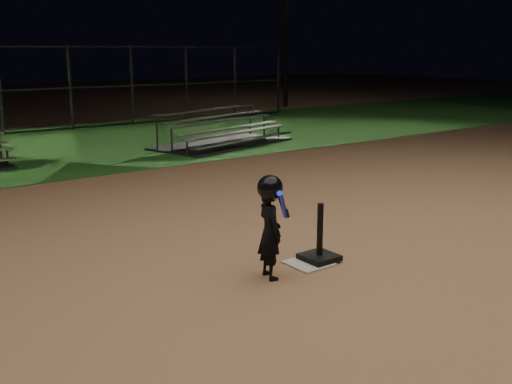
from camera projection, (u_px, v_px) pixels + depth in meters
The scene contains 7 objects.
ground at pixel (309, 264), 6.68m from camera, with size 80.00×80.00×0.00m, color #AE774F.
grass_strip at pixel (37, 149), 14.48m from camera, with size 60.00×8.00×0.01m, color #21531B.
home_plate at pixel (309, 263), 6.68m from camera, with size 0.45×0.45×0.02m, color beige.
batting_tee at pixel (319, 250), 6.74m from camera, with size 0.38×0.38×0.66m.
child_batter at pixel (270, 224), 6.17m from camera, with size 0.47×0.57×1.12m.
bleacher_right at pixel (223, 138), 15.00m from camera, with size 3.94×2.61×0.89m.
backstop_fence at pixel (0, 91), 16.52m from camera, with size 20.08×0.08×2.50m.
Camera 1 is at (-4.25, -4.70, 2.36)m, focal length 41.50 mm.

